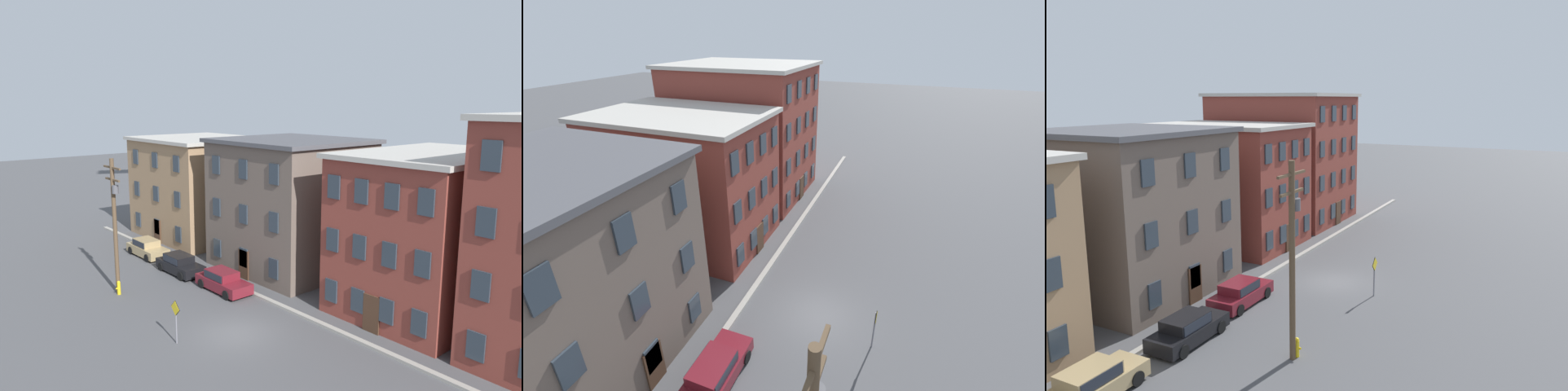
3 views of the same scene
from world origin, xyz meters
The scene contains 11 objects.
ground_plane centered at (0.00, 0.00, 0.00)m, with size 200.00×200.00×0.00m, color #4C4C4F.
kerb_strip centered at (0.00, 4.50, 0.08)m, with size 56.00×0.36×0.16m, color #9E998E.
apartment_midblock centered at (-6.75, 10.63, 5.07)m, with size 10.39×9.78×10.11m.
apartment_far centered at (4.85, 11.80, 4.96)m, with size 8.57×12.12×9.90m.
apartment_annex centered at (14.62, 11.89, 6.19)m, with size 10.33×12.30×12.35m.
car_tan centered at (-16.50, 3.26, 0.75)m, with size 4.40×1.92×1.43m.
car_black centered at (-10.93, 3.05, 0.75)m, with size 4.40×1.92×1.43m.
car_maroon centered at (-5.81, 3.38, 0.75)m, with size 4.40×1.92×1.43m.
caution_sign centered at (-1.10, -3.18, 1.63)m, with size 0.88×0.08×2.47m.
utility_pole centered at (-10.03, -2.36, 5.20)m, with size 2.40×0.44×9.25m.
fire_hydrant centered at (-9.81, -2.44, 0.48)m, with size 0.24×0.34×0.96m.
Camera 3 is at (-29.16, -12.69, 11.87)m, focal length 35.00 mm.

